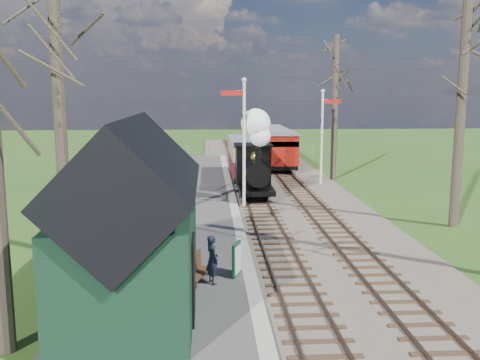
% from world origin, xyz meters
% --- Properties ---
extents(distant_hills, '(114.40, 48.00, 22.02)m').
position_xyz_m(distant_hills, '(1.40, 64.38, -16.21)').
color(distant_hills, '#385B23').
rests_on(distant_hills, ground).
extents(ballast_bed, '(8.00, 60.00, 0.10)m').
position_xyz_m(ballast_bed, '(1.30, 22.00, 0.05)').
color(ballast_bed, brown).
rests_on(ballast_bed, ground).
extents(track_near, '(1.60, 60.00, 0.15)m').
position_xyz_m(track_near, '(0.00, 22.00, 0.10)').
color(track_near, brown).
rests_on(track_near, ground).
extents(track_far, '(1.60, 60.00, 0.15)m').
position_xyz_m(track_far, '(2.60, 22.00, 0.10)').
color(track_far, brown).
rests_on(track_far, ground).
extents(platform, '(5.00, 44.00, 0.20)m').
position_xyz_m(platform, '(-3.50, 14.00, 0.10)').
color(platform, '#474442').
rests_on(platform, ground).
extents(coping_strip, '(0.40, 44.00, 0.21)m').
position_xyz_m(coping_strip, '(-1.20, 14.00, 0.10)').
color(coping_strip, '#B2AD9E').
rests_on(coping_strip, ground).
extents(station_shed, '(3.25, 6.30, 4.78)m').
position_xyz_m(station_shed, '(-4.30, 4.00, 2.27)').
color(station_shed, black).
rests_on(station_shed, platform).
extents(semaphore_near, '(1.22, 0.24, 6.22)m').
position_xyz_m(semaphore_near, '(-0.77, 16.00, 3.62)').
color(semaphore_near, silver).
rests_on(semaphore_near, ground).
extents(semaphore_far, '(1.22, 0.24, 5.72)m').
position_xyz_m(semaphore_far, '(4.37, 22.00, 3.35)').
color(semaphore_far, silver).
rests_on(semaphore_far, ground).
extents(bare_trees, '(15.51, 22.39, 12.00)m').
position_xyz_m(bare_trees, '(1.33, 10.10, 5.21)').
color(bare_trees, '#382D23').
rests_on(bare_trees, ground).
extents(fence_line, '(12.60, 0.08, 1.00)m').
position_xyz_m(fence_line, '(0.30, 36.00, 0.55)').
color(fence_line, slate).
rests_on(fence_line, ground).
extents(locomotive, '(1.83, 4.27, 4.57)m').
position_xyz_m(locomotive, '(-0.01, 18.08, 2.11)').
color(locomotive, black).
rests_on(locomotive, ground).
extents(coach, '(2.13, 7.32, 2.25)m').
position_xyz_m(coach, '(0.00, 24.15, 1.54)').
color(coach, black).
rests_on(coach, ground).
extents(red_carriage_a, '(2.13, 5.28, 2.24)m').
position_xyz_m(red_carriage_a, '(2.60, 28.25, 1.54)').
color(red_carriage_a, black).
rests_on(red_carriage_a, ground).
extents(red_carriage_b, '(2.13, 5.28, 2.24)m').
position_xyz_m(red_carriage_b, '(2.60, 33.75, 1.54)').
color(red_carriage_b, black).
rests_on(red_carriage_b, ground).
extents(sign_board, '(0.31, 0.67, 1.00)m').
position_xyz_m(sign_board, '(-1.59, 5.97, 0.70)').
color(sign_board, '#0F4929').
rests_on(sign_board, platform).
extents(bench, '(0.79, 1.37, 0.76)m').
position_xyz_m(bench, '(-2.82, 5.59, 0.55)').
color(bench, '#4B2E1A').
rests_on(bench, platform).
extents(person, '(0.51, 0.60, 1.40)m').
position_xyz_m(person, '(-2.31, 5.38, 0.90)').
color(person, '#1A1D30').
rests_on(person, platform).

